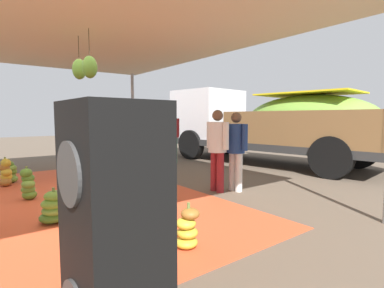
% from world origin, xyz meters
% --- Properties ---
extents(ground_plane, '(40.00, 40.00, 0.00)m').
position_xyz_m(ground_plane, '(0.00, 3.00, 0.00)').
color(ground_plane, brown).
extents(tarp_orange, '(6.62, 4.68, 0.01)m').
position_xyz_m(tarp_orange, '(0.00, 0.00, 0.01)').
color(tarp_orange, '#D1512D').
rests_on(tarp_orange, ground).
extents(tent_canopy, '(8.00, 7.00, 2.91)m').
position_xyz_m(tent_canopy, '(0.00, -0.08, 2.83)').
color(tent_canopy, '#9EA0A5').
rests_on(tent_canopy, ground).
extents(banana_bunch_0, '(0.40, 0.41, 0.46)m').
position_xyz_m(banana_bunch_0, '(1.95, 0.36, 0.20)').
color(banana_bunch_0, '#6B9E38').
rests_on(banana_bunch_0, tarp_orange).
extents(banana_bunch_1, '(0.31, 0.31, 0.50)m').
position_xyz_m(banana_bunch_1, '(0.70, 1.29, 0.22)').
color(banana_bunch_1, '#6B9E38').
rests_on(banana_bunch_1, tarp_orange).
extents(banana_bunch_3, '(0.47, 0.47, 0.48)m').
position_xyz_m(banana_bunch_3, '(1.06, -0.27, 0.21)').
color(banana_bunch_3, '#477523').
rests_on(banana_bunch_3, tarp_orange).
extents(banana_bunch_4, '(0.42, 0.42, 0.44)m').
position_xyz_m(banana_bunch_4, '(0.12, 1.93, 0.19)').
color(banana_bunch_4, '#60932D').
rests_on(banana_bunch_4, tarp_orange).
extents(banana_bunch_5, '(0.34, 0.32, 0.59)m').
position_xyz_m(banana_bunch_5, '(-0.41, -0.35, 0.27)').
color(banana_bunch_5, '#60932D').
rests_on(banana_bunch_5, tarp_orange).
extents(banana_bunch_9, '(0.36, 0.35, 0.50)m').
position_xyz_m(banana_bunch_9, '(2.80, 0.70, 0.22)').
color(banana_bunch_9, gold).
rests_on(banana_bunch_9, tarp_orange).
extents(banana_bunch_10, '(0.33, 0.32, 0.60)m').
position_xyz_m(banana_bunch_10, '(-1.83, -0.55, 0.28)').
color(banana_bunch_10, '#996628').
rests_on(banana_bunch_10, tarp_orange).
extents(banana_bunch_12, '(0.38, 0.38, 0.52)m').
position_xyz_m(banana_bunch_12, '(-2.16, -0.44, 0.23)').
color(banana_bunch_12, '#6B9E38').
rests_on(banana_bunch_12, tarp_orange).
extents(cargo_truck_main, '(7.09, 3.08, 2.40)m').
position_xyz_m(cargo_truck_main, '(-0.75, 6.27, 1.27)').
color(cargo_truck_main, '#2D2D2D').
rests_on(cargo_truck_main, ground).
extents(worker_0, '(0.56, 0.34, 1.53)m').
position_xyz_m(worker_0, '(1.30, 2.97, 0.89)').
color(worker_0, silver).
rests_on(worker_0, ground).
extents(worker_1, '(0.57, 0.35, 1.57)m').
position_xyz_m(worker_1, '(1.12, 2.65, 0.92)').
color(worker_1, maroon).
rests_on(worker_1, ground).
extents(worker_2, '(0.60, 0.37, 1.64)m').
position_xyz_m(worker_2, '(-2.49, 4.04, 0.96)').
color(worker_2, '#337A4C').
rests_on(worker_2, ground).
extents(speaker_stack, '(0.56, 0.52, 1.51)m').
position_xyz_m(speaker_stack, '(3.71, -0.49, 0.76)').
color(speaker_stack, black).
rests_on(speaker_stack, ground).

